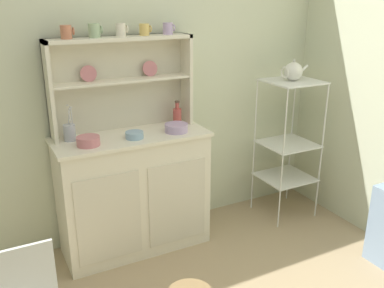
{
  "coord_description": "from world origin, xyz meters",
  "views": [
    {
      "loc": [
        -1.02,
        -1.32,
        1.81
      ],
      "look_at": [
        0.24,
        1.12,
        0.84
      ],
      "focal_mm": 39.81,
      "sensor_mm": 36.0,
      "label": 1
    }
  ],
  "objects_px": {
    "hutch_cabinet": "(134,191)",
    "cup_terracotta_0": "(66,32)",
    "hutch_shelf_unit": "(120,76)",
    "jam_bottle": "(177,115)",
    "bakers_rack": "(288,134)",
    "bowl_mixing_large": "(88,141)",
    "utensil_jar": "(70,132)",
    "porcelain_teapot": "(293,71)"
  },
  "relations": [
    {
      "from": "hutch_cabinet",
      "to": "cup_terracotta_0",
      "type": "height_order",
      "value": "cup_terracotta_0"
    },
    {
      "from": "hutch_shelf_unit",
      "to": "jam_bottle",
      "type": "distance_m",
      "value": 0.51
    },
    {
      "from": "hutch_cabinet",
      "to": "jam_bottle",
      "type": "xyz_separation_m",
      "value": [
        0.4,
        0.09,
        0.5
      ]
    },
    {
      "from": "bakers_rack",
      "to": "bowl_mixing_large",
      "type": "distance_m",
      "value": 1.65
    },
    {
      "from": "hutch_cabinet",
      "to": "jam_bottle",
      "type": "bearing_deg",
      "value": 12.21
    },
    {
      "from": "cup_terracotta_0",
      "to": "bowl_mixing_large",
      "type": "distance_m",
      "value": 0.7
    },
    {
      "from": "hutch_cabinet",
      "to": "utensil_jar",
      "type": "distance_m",
      "value": 0.64
    },
    {
      "from": "bowl_mixing_large",
      "to": "porcelain_teapot",
      "type": "bearing_deg",
      "value": -0.68
    },
    {
      "from": "cup_terracotta_0",
      "to": "utensil_jar",
      "type": "xyz_separation_m",
      "value": [
        -0.05,
        -0.04,
        -0.64
      ]
    },
    {
      "from": "utensil_jar",
      "to": "porcelain_teapot",
      "type": "bearing_deg",
      "value": -5.66
    },
    {
      "from": "cup_terracotta_0",
      "to": "utensil_jar",
      "type": "relative_size",
      "value": 0.35
    },
    {
      "from": "hutch_shelf_unit",
      "to": "bakers_rack",
      "type": "distance_m",
      "value": 1.46
    },
    {
      "from": "porcelain_teapot",
      "to": "bakers_rack",
      "type": "bearing_deg",
      "value": -0.0
    },
    {
      "from": "hutch_shelf_unit",
      "to": "bowl_mixing_large",
      "type": "xyz_separation_m",
      "value": [
        -0.31,
        -0.24,
        -0.36
      ]
    },
    {
      "from": "hutch_cabinet",
      "to": "jam_bottle",
      "type": "height_order",
      "value": "jam_bottle"
    },
    {
      "from": "hutch_shelf_unit",
      "to": "utensil_jar",
      "type": "height_order",
      "value": "hutch_shelf_unit"
    },
    {
      "from": "hutch_shelf_unit",
      "to": "porcelain_teapot",
      "type": "relative_size",
      "value": 4.28
    },
    {
      "from": "cup_terracotta_0",
      "to": "jam_bottle",
      "type": "relative_size",
      "value": 0.47
    },
    {
      "from": "hutch_cabinet",
      "to": "cup_terracotta_0",
      "type": "xyz_separation_m",
      "value": [
        -0.35,
        0.12,
        1.13
      ]
    },
    {
      "from": "cup_terracotta_0",
      "to": "porcelain_teapot",
      "type": "distance_m",
      "value": 1.72
    },
    {
      "from": "bakers_rack",
      "to": "hutch_shelf_unit",
      "type": "bearing_deg",
      "value": 169.06
    },
    {
      "from": "utensil_jar",
      "to": "hutch_cabinet",
      "type": "bearing_deg",
      "value": -11.06
    },
    {
      "from": "bowl_mixing_large",
      "to": "bakers_rack",
      "type": "bearing_deg",
      "value": -0.68
    },
    {
      "from": "jam_bottle",
      "to": "utensil_jar",
      "type": "relative_size",
      "value": 0.75
    },
    {
      "from": "bakers_rack",
      "to": "utensil_jar",
      "type": "relative_size",
      "value": 4.82
    },
    {
      "from": "hutch_shelf_unit",
      "to": "utensil_jar",
      "type": "distance_m",
      "value": 0.52
    },
    {
      "from": "hutch_shelf_unit",
      "to": "jam_bottle",
      "type": "xyz_separation_m",
      "value": [
        0.4,
        -0.08,
        -0.32
      ]
    },
    {
      "from": "bowl_mixing_large",
      "to": "porcelain_teapot",
      "type": "xyz_separation_m",
      "value": [
        1.64,
        -0.02,
        0.32
      ]
    },
    {
      "from": "bakers_rack",
      "to": "cup_terracotta_0",
      "type": "distance_m",
      "value": 1.9
    },
    {
      "from": "jam_bottle",
      "to": "porcelain_teapot",
      "type": "xyz_separation_m",
      "value": [
        0.93,
        -0.18,
        0.28
      ]
    },
    {
      "from": "jam_bottle",
      "to": "utensil_jar",
      "type": "bearing_deg",
      "value": -179.39
    },
    {
      "from": "bakers_rack",
      "to": "jam_bottle",
      "type": "relative_size",
      "value": 6.45
    },
    {
      "from": "hutch_cabinet",
      "to": "hutch_shelf_unit",
      "type": "bearing_deg",
      "value": 90.0
    },
    {
      "from": "hutch_shelf_unit",
      "to": "bowl_mixing_large",
      "type": "distance_m",
      "value": 0.53
    },
    {
      "from": "hutch_cabinet",
      "to": "bakers_rack",
      "type": "xyz_separation_m",
      "value": [
        1.33,
        -0.09,
        0.27
      ]
    },
    {
      "from": "bowl_mixing_large",
      "to": "utensil_jar",
      "type": "xyz_separation_m",
      "value": [
        -0.08,
        0.15,
        0.03
      ]
    },
    {
      "from": "hutch_shelf_unit",
      "to": "bowl_mixing_large",
      "type": "bearing_deg",
      "value": -143.06
    },
    {
      "from": "bowl_mixing_large",
      "to": "utensil_jar",
      "type": "bearing_deg",
      "value": 118.86
    },
    {
      "from": "hutch_shelf_unit",
      "to": "bakers_rack",
      "type": "height_order",
      "value": "hutch_shelf_unit"
    },
    {
      "from": "hutch_shelf_unit",
      "to": "porcelain_teapot",
      "type": "bearing_deg",
      "value": -10.95
    },
    {
      "from": "hutch_cabinet",
      "to": "porcelain_teapot",
      "type": "bearing_deg",
      "value": -4.01
    },
    {
      "from": "utensil_jar",
      "to": "jam_bottle",
      "type": "bearing_deg",
      "value": 0.61
    }
  ]
}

